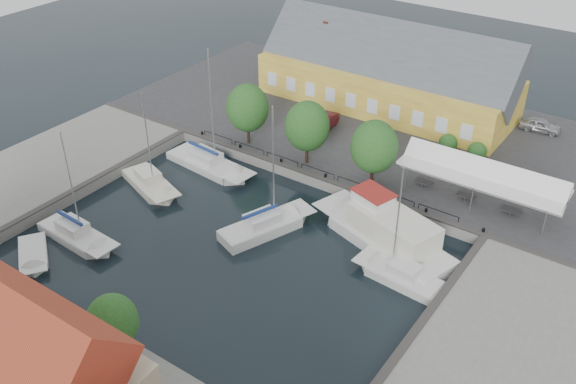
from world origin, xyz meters
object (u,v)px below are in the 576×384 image
Objects in this scene: warehouse at (384,74)px; west_boat_d at (77,237)px; center_sailboat at (265,228)px; launch_nw at (217,161)px; trawler at (386,234)px; east_boat_a at (400,278)px; car_silver at (540,125)px; west_boat_b at (150,185)px; car_red at (324,123)px; launch_sw at (34,256)px; tent_canopy at (482,177)px; west_boat_a at (209,165)px.

warehouse is 2.65× the size of west_boat_d.
center_sailboat is 12.85m from launch_nw.
east_boat_a is at bearing -48.69° from trawler.
west_boat_b reaches higher than car_silver.
car_red is 0.44× the size of west_boat_d.
warehouse is at bearing 120.58° from east_boat_a.
center_sailboat is at bearing -155.98° from trawler.
west_boat_d reaches higher than launch_nw.
launch_sw is at bearing -95.67° from launch_nw.
warehouse reaches higher than west_boat_b.
tent_canopy is at bearing -39.86° from warehouse.
car_silver is 25.94m from trawler.
trawler is 20.00m from west_boat_a.
launch_sw is (-9.76, -39.82, -4.34)m from warehouse.
car_silver is at bearing 42.85° from launch_nw.
trawler is 1.34× the size of east_boat_a.
warehouse reaches higher than east_boat_a.
warehouse reaches higher than west_boat_d.
car_silver is 34.53m from west_boat_a.
tent_canopy is at bearing 13.77° from launch_nw.
car_red is 1.14× the size of launch_nw.
east_boat_a is 1.81× the size of launch_sw.
east_boat_a is at bearing -96.39° from tent_canopy.
car_silver is 0.74× the size of launch_sw.
west_boat_b is at bearing -121.83° from car_red.
tent_canopy reaches higher than car_red.
launch_sw is (-26.35, -25.96, -3.59)m from tent_canopy.
tent_canopy is 2.49× the size of launch_sw.
west_boat_b is 9.29m from west_boat_d.
east_boat_a is (15.26, -25.82, -4.17)m from warehouse.
west_boat_d is (-8.79, -36.29, -4.16)m from warehouse.
west_boat_d reaches higher than trawler.
launch_sw is at bearing -141.80° from trawler.
trawler is at bearing 24.02° from center_sailboat.
east_boat_a is 23.80m from launch_nw.
warehouse is 22.90m from west_boat_a.
warehouse is 2.42× the size of center_sailboat.
west_boat_d is 3.66m from launch_sw.
west_boat_a is at bearing 153.82° from center_sailboat.
trawler is at bearing 11.77° from west_boat_b.
center_sailboat is 12.09m from west_boat_a.
west_boat_d is (-1.14, -15.11, 0.00)m from west_boat_a.
car_silver is 40.18m from west_boat_b.
center_sailboat is 18.57m from launch_sw.
center_sailboat is at bearing 2.33° from west_boat_b.
car_red is 0.40× the size of center_sailboat.
west_boat_b is (-26.58, -30.10, -1.45)m from car_silver.
warehouse is at bearing 71.58° from car_red.
tent_canopy is 1.03× the size of trawler.
trawler is at bearing -61.29° from warehouse.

